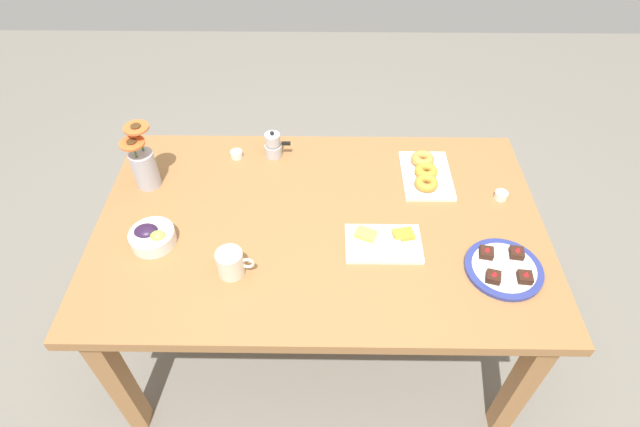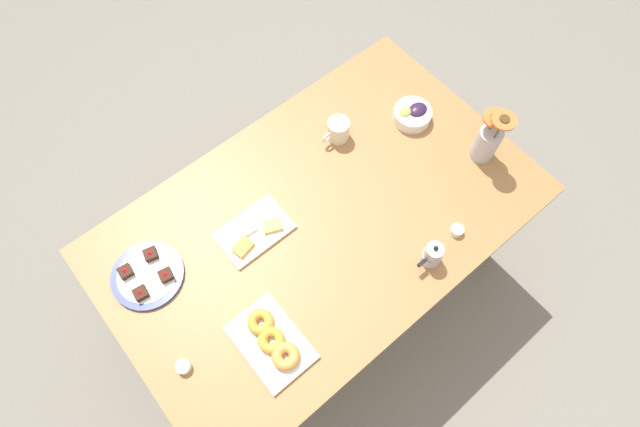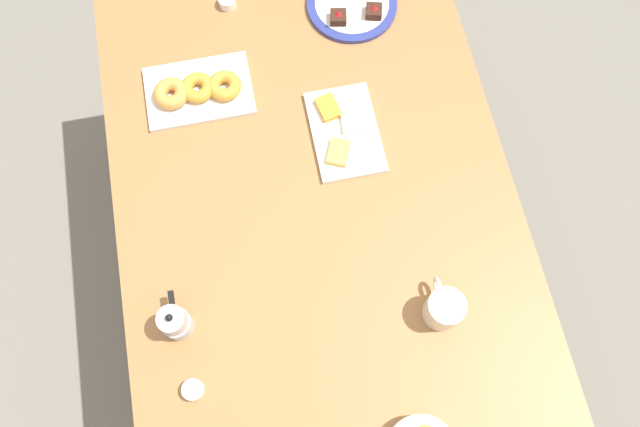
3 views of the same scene
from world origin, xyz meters
TOP-DOWN VIEW (x-y plane):
  - ground_plane at (0.00, 0.00)m, footprint 6.00×6.00m
  - dining_table at (0.00, 0.00)m, footprint 1.60×1.00m
  - coffee_mug at (-0.28, -0.23)m, footprint 0.12×0.09m
  - grape_bowl at (-0.57, -0.11)m, footprint 0.15×0.15m
  - cheese_platter at (0.22, -0.11)m, footprint 0.26×0.17m
  - croissant_platter at (0.41, 0.25)m, footprint 0.19×0.28m
  - jam_cup_honey at (0.68, 0.13)m, footprint 0.05×0.05m
  - jam_cup_berry at (-0.35, 0.36)m, footprint 0.05×0.05m
  - dessert_plate at (0.60, -0.21)m, footprint 0.25×0.25m
  - flower_vase at (-0.66, 0.19)m, footprint 0.11×0.13m
  - moka_pot at (-0.19, 0.37)m, footprint 0.11×0.07m

SIDE VIEW (x-z plane):
  - ground_plane at x=0.00m, z-range 0.00..0.00m
  - dining_table at x=0.00m, z-range 0.28..1.02m
  - cheese_platter at x=0.22m, z-range 0.73..0.77m
  - dessert_plate at x=0.60m, z-range 0.72..0.78m
  - jam_cup_honey at x=0.68m, z-range 0.74..0.77m
  - jam_cup_berry at x=-0.35m, z-range 0.74..0.77m
  - croissant_platter at x=0.41m, z-range 0.73..0.78m
  - grape_bowl at x=-0.57m, z-range 0.74..0.80m
  - coffee_mug at x=-0.28m, z-range 0.74..0.83m
  - moka_pot at x=-0.19m, z-range 0.73..0.85m
  - flower_vase at x=-0.66m, z-range 0.70..0.96m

